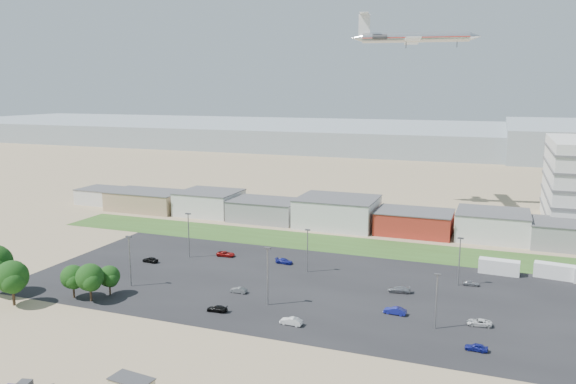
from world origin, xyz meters
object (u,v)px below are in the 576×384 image
at_px(parked_car_0, 479,322).
at_px(parked_car_13, 291,321).
at_px(parked_car_4, 239,290).
at_px(parked_car_6, 284,261).
at_px(parked_car_1, 395,311).
at_px(airliner, 415,37).
at_px(parked_car_2, 476,347).
at_px(parked_car_5, 150,260).
at_px(parked_car_9, 226,254).
at_px(parked_car_12, 399,289).
at_px(box_trailer_a, 499,267).
at_px(parked_car_3, 217,309).
at_px(parked_car_8, 471,283).

xyz_separation_m(parked_car_0, parked_car_13, (-29.36, -10.72, 0.08)).
bearing_deg(parked_car_13, parked_car_4, -122.26).
bearing_deg(parked_car_6, parked_car_1, -121.04).
height_order(airliner, parked_car_2, airliner).
relative_size(parked_car_1, parked_car_4, 1.19).
relative_size(parked_car_5, parked_car_9, 0.87).
bearing_deg(parked_car_4, parked_car_6, 175.81).
distance_m(parked_car_5, parked_car_12, 56.08).
distance_m(parked_car_1, parked_car_4, 30.13).
height_order(parked_car_4, parked_car_9, parked_car_9).
distance_m(box_trailer_a, parked_car_4, 55.64).
bearing_deg(parked_car_13, parked_car_2, 94.89).
relative_size(parked_car_3, parked_car_4, 1.14).
height_order(box_trailer_a, parked_car_4, box_trailer_a).
bearing_deg(parked_car_6, parked_car_8, -86.07).
distance_m(parked_car_6, parked_car_13, 33.42).
bearing_deg(parked_car_6, parked_car_4, 179.71).
bearing_deg(parked_car_13, parked_car_5, -113.39).
bearing_deg(parked_car_5, parked_car_3, 58.23).
relative_size(parked_car_12, parked_car_13, 1.14).
relative_size(parked_car_2, parked_car_12, 0.76).
bearing_deg(parked_car_9, parked_car_8, -95.17).
bearing_deg(parked_car_0, parked_car_8, -178.18).
xyz_separation_m(parked_car_0, parked_car_4, (-44.07, -0.29, -0.02)).
bearing_deg(parked_car_2, parked_car_0, -177.84).
bearing_deg(box_trailer_a, parked_car_8, -114.56).
bearing_deg(parked_car_0, parked_car_6, -119.94).
distance_m(parked_car_2, parked_car_4, 45.05).
xyz_separation_m(parked_car_3, parked_car_12, (28.41, 20.91, 0.09)).
xyz_separation_m(parked_car_2, parked_car_12, (-15.14, 20.61, 0.07)).
xyz_separation_m(parked_car_3, parked_car_5, (-27.67, 20.20, 0.09)).
bearing_deg(parked_car_8, parked_car_2, 178.67).
bearing_deg(parked_car_9, parked_car_1, -119.90).
distance_m(parked_car_3, parked_car_13, 14.24).
xyz_separation_m(parked_car_1, parked_car_6, (-28.53, 20.16, -0.06)).
xyz_separation_m(parked_car_2, parked_car_5, (-71.22, 19.90, 0.06)).
bearing_deg(parked_car_3, parked_car_4, 179.31).
bearing_deg(parked_car_3, parked_car_12, 122.80).
xyz_separation_m(parked_car_6, parked_car_13, (13.12, -30.74, 0.05)).
height_order(parked_car_1, parked_car_6, parked_car_1).
bearing_deg(parked_car_13, parked_car_1, 127.52).
xyz_separation_m(parked_car_5, parked_car_6, (28.77, 9.90, -0.05)).
xyz_separation_m(parked_car_4, parked_car_6, (1.59, 20.31, 0.04)).
height_order(parked_car_3, parked_car_5, parked_car_5).
relative_size(box_trailer_a, parked_car_13, 2.12).
distance_m(parked_car_1, parked_car_13, 18.69).
distance_m(parked_car_1, parked_car_3, 31.26).
bearing_deg(parked_car_5, parked_car_12, 95.09).
relative_size(box_trailer_a, parked_car_0, 2.03).
bearing_deg(parked_car_5, parked_car_9, 130.74).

